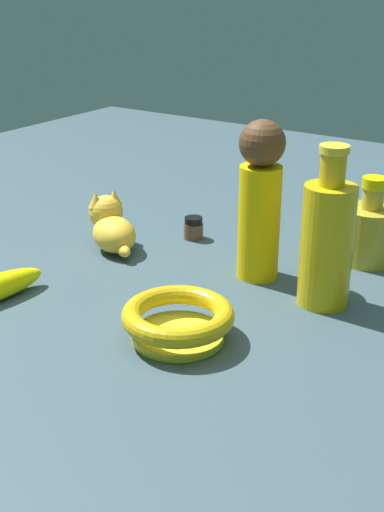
{
  "coord_description": "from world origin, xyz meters",
  "views": [
    {
      "loc": [
        0.75,
        0.51,
        0.43
      ],
      "look_at": [
        0.0,
        0.0,
        0.04
      ],
      "focal_mm": 47.99,
      "sensor_mm": 36.0,
      "label": 1
    }
  ],
  "objects_px": {
    "nail_polish_jar": "(193,228)",
    "bottle_tall": "(327,241)",
    "person_figure_adult": "(260,199)",
    "bowl": "(178,319)",
    "bottle_short": "(369,232)",
    "cat_figurine": "(111,226)"
  },
  "relations": [
    {
      "from": "nail_polish_jar",
      "to": "bottle_short",
      "type": "distance_m",
      "value": 0.29
    },
    {
      "from": "bowl",
      "to": "bottle_short",
      "type": "distance_m",
      "value": 0.38
    },
    {
      "from": "bowl",
      "to": "cat_figurine",
      "type": "relative_size",
      "value": 1.17
    },
    {
      "from": "bowl",
      "to": "bottle_tall",
      "type": "xyz_separation_m",
      "value": [
        -0.19,
        0.11,
        0.07
      ]
    },
    {
      "from": "nail_polish_jar",
      "to": "bottle_tall",
      "type": "height_order",
      "value": "bottle_tall"
    },
    {
      "from": "nail_polish_jar",
      "to": "bowl",
      "type": "height_order",
      "value": "bowl"
    },
    {
      "from": "person_figure_adult",
      "to": "cat_figurine",
      "type": "height_order",
      "value": "person_figure_adult"
    },
    {
      "from": "person_figure_adult",
      "to": "bowl",
      "type": "distance_m",
      "value": 0.24
    },
    {
      "from": "nail_polish_jar",
      "to": "bottle_short",
      "type": "bearing_deg",
      "value": 104.14
    },
    {
      "from": "cat_figurine",
      "to": "person_figure_adult",
      "type": "bearing_deg",
      "value": 98.28
    },
    {
      "from": "person_figure_adult",
      "to": "bowl",
      "type": "bearing_deg",
      "value": 2.74
    },
    {
      "from": "person_figure_adult",
      "to": "bowl",
      "type": "relative_size",
      "value": 1.68
    },
    {
      "from": "cat_figurine",
      "to": "bottle_tall",
      "type": "distance_m",
      "value": 0.37
    },
    {
      "from": "nail_polish_jar",
      "to": "bowl",
      "type": "distance_m",
      "value": 0.35
    },
    {
      "from": "bottle_tall",
      "to": "bowl",
      "type": "bearing_deg",
      "value": -28.99
    },
    {
      "from": "cat_figurine",
      "to": "bottle_short",
      "type": "bearing_deg",
      "value": 116.4
    },
    {
      "from": "person_figure_adult",
      "to": "bottle_tall",
      "type": "height_order",
      "value": "person_figure_adult"
    },
    {
      "from": "bottle_short",
      "to": "person_figure_adult",
      "type": "bearing_deg",
      "value": -38.49
    },
    {
      "from": "nail_polish_jar",
      "to": "bottle_tall",
      "type": "relative_size",
      "value": 0.17
    },
    {
      "from": "cat_figurine",
      "to": "nail_polish_jar",
      "type": "bearing_deg",
      "value": 142.24
    },
    {
      "from": "nail_polish_jar",
      "to": "bottle_tall",
      "type": "xyz_separation_m",
      "value": [
        0.1,
        0.28,
        0.07
      ]
    },
    {
      "from": "person_figure_adult",
      "to": "nail_polish_jar",
      "type": "bearing_deg",
      "value": -114.43
    }
  ]
}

